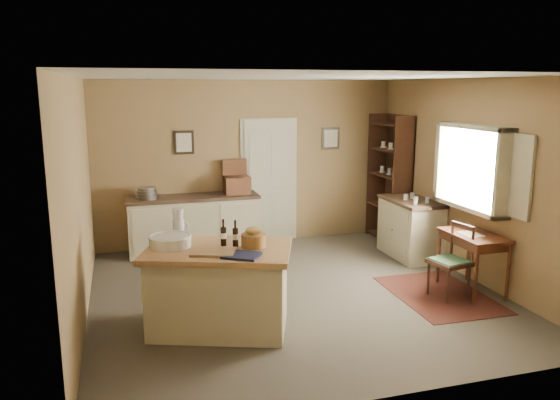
% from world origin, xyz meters
% --- Properties ---
extents(ground, '(5.00, 5.00, 0.00)m').
position_xyz_m(ground, '(0.00, 0.00, 0.00)').
color(ground, '#5F5749').
rests_on(ground, ground).
extents(wall_back, '(5.00, 0.10, 2.70)m').
position_xyz_m(wall_back, '(0.00, 2.50, 1.35)').
color(wall_back, olive).
rests_on(wall_back, ground).
extents(wall_front, '(5.00, 0.10, 2.70)m').
position_xyz_m(wall_front, '(0.00, -2.50, 1.35)').
color(wall_front, olive).
rests_on(wall_front, ground).
extents(wall_left, '(0.10, 5.00, 2.70)m').
position_xyz_m(wall_left, '(-2.50, 0.00, 1.35)').
color(wall_left, olive).
rests_on(wall_left, ground).
extents(wall_right, '(0.10, 5.00, 2.70)m').
position_xyz_m(wall_right, '(2.50, 0.00, 1.35)').
color(wall_right, olive).
rests_on(wall_right, ground).
extents(ceiling, '(5.00, 5.00, 0.00)m').
position_xyz_m(ceiling, '(0.00, 0.00, 2.70)').
color(ceiling, silver).
rests_on(ceiling, wall_back).
extents(door, '(0.97, 0.06, 2.11)m').
position_xyz_m(door, '(0.35, 2.47, 1.05)').
color(door, '#BCBD9F').
rests_on(door, ground).
extents(framed_prints, '(2.82, 0.02, 0.38)m').
position_xyz_m(framed_prints, '(0.20, 2.48, 1.72)').
color(framed_prints, black).
rests_on(framed_prints, ground).
extents(window, '(0.25, 1.99, 1.12)m').
position_xyz_m(window, '(2.42, -0.20, 1.55)').
color(window, beige).
rests_on(window, ground).
extents(work_island, '(1.77, 1.45, 1.20)m').
position_xyz_m(work_island, '(-1.10, -0.74, 0.48)').
color(work_island, beige).
rests_on(work_island, ground).
extents(sideboard, '(2.07, 0.59, 1.18)m').
position_xyz_m(sideboard, '(-0.96, 2.20, 0.48)').
color(sideboard, beige).
rests_on(sideboard, ground).
extents(rug, '(1.14, 1.62, 0.01)m').
position_xyz_m(rug, '(1.75, -0.58, 0.00)').
color(rug, '#441916').
rests_on(rug, ground).
extents(writing_desk, '(0.54, 0.88, 0.82)m').
position_xyz_m(writing_desk, '(2.20, -0.58, 0.67)').
color(writing_desk, '#3E1D0F').
rests_on(writing_desk, ground).
extents(desk_chair, '(0.49, 0.49, 0.90)m').
position_xyz_m(desk_chair, '(1.81, -0.66, 0.45)').
color(desk_chair, black).
rests_on(desk_chair, ground).
extents(right_cabinet, '(0.61, 1.10, 0.99)m').
position_xyz_m(right_cabinet, '(2.20, 0.98, 0.46)').
color(right_cabinet, beige).
rests_on(right_cabinet, ground).
extents(shelving_unit, '(0.36, 0.96, 2.14)m').
position_xyz_m(shelving_unit, '(2.36, 1.94, 1.07)').
color(shelving_unit, black).
rests_on(shelving_unit, ground).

